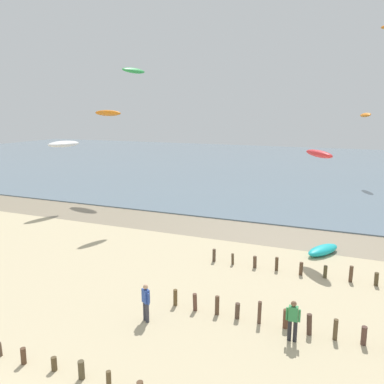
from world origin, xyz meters
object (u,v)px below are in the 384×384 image
Objects in this scene: person_nearest_camera at (146,302)px; kite_aloft_1 at (319,154)px; grounded_kite at (323,250)px; kite_aloft_5 at (134,71)px; person_left_flank at (293,320)px; kite_aloft_2 at (64,144)px; kite_aloft_9 at (108,113)px; kite_aloft_6 at (366,115)px.

person_nearest_camera is 0.61× the size of kite_aloft_1.
grounded_kite is 20.29m from kite_aloft_5.
person_nearest_camera is at bearing 45.56° from kite_aloft_5.
person_nearest_camera is at bearing -171.43° from person_left_flank.
kite_aloft_2 is 0.90× the size of kite_aloft_9.
kite_aloft_2 is 34.74m from kite_aloft_6.
kite_aloft_9 reaches higher than grounded_kite.
grounded_kite is 6.12m from kite_aloft_1.
kite_aloft_9 is at bearing 137.92° from person_left_flank.
kite_aloft_1 reaches higher than person_nearest_camera.
kite_aloft_6 is (2.31, 37.89, 7.53)m from person_left_flank.
kite_aloft_5 is at bearing -138.46° from kite_aloft_1.
grounded_kite is (6.36, 11.56, -0.64)m from person_nearest_camera.
kite_aloft_9 is at bearing 96.45° from grounded_kite.
kite_aloft_6 is (2.04, 27.26, 8.17)m from grounded_kite.
person_left_flank is 0.61× the size of kite_aloft_6.
kite_aloft_6 is at bearing -129.25° from kite_aloft_9.
kite_aloft_5 is at bearing -55.58° from kite_aloft_6.
grounded_kite is at bearing 89.84° from kite_aloft_5.
person_left_flank is 0.61× the size of kite_aloft_1.
grounded_kite is at bearing 88.54° from person_left_flank.
kite_aloft_6 reaches higher than kite_aloft_1.
kite_aloft_2 is at bearing -70.85° from kite_aloft_5.
kite_aloft_1 is at bearing 96.97° from kite_aloft_2.
kite_aloft_1 is at bearing 64.69° from person_nearest_camera.
kite_aloft_6 is at bearing 147.88° from kite_aloft_2.
grounded_kite is 0.99× the size of kite_aloft_6.
person_left_flank is 10.66m from grounded_kite.
kite_aloft_2 is (-23.06, 3.36, 5.73)m from grounded_kite.
kite_aloft_6 is at bearing 156.25° from kite_aloft_5.
kite_aloft_5 is 0.89× the size of kite_aloft_6.
kite_aloft_9 reaches higher than person_nearest_camera.
grounded_kite is 28.53m from kite_aloft_6.
person_left_flank is at bearing -33.45° from kite_aloft_1.
kite_aloft_5 is (-15.93, 4.01, 11.91)m from grounded_kite.
kite_aloft_2 is at bearing 148.43° from person_left_flank.
kite_aloft_1 is at bearing 92.02° from person_left_flank.
kite_aloft_5 is at bearing 136.92° from person_left_flank.
kite_aloft_1 reaches higher than person_left_flank.
kite_aloft_2 is 1.15× the size of kite_aloft_6.
grounded_kite is at bearing 18.30° from kite_aloft_1.
person_left_flank is (6.09, 0.92, 0.00)m from person_nearest_camera.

